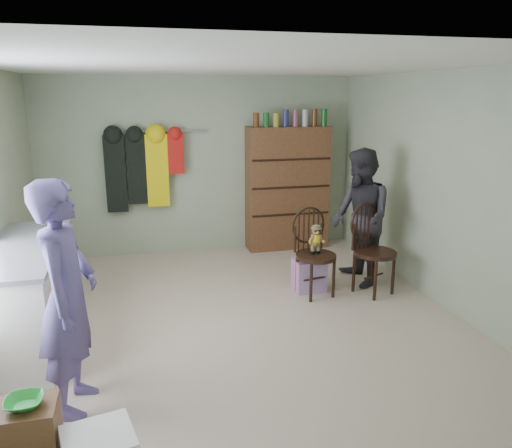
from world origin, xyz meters
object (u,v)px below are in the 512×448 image
object	(u,v)px
chair_front	(314,247)
chair_far	(371,245)
counter	(28,295)
dresser	(287,187)

from	to	relation	value
chair_front	chair_far	world-z (taller)	chair_far
chair_far	chair_front	bearing A→B (deg)	148.80
chair_front	counter	bearing A→B (deg)	177.24
chair_front	dresser	xyz separation A→B (m)	(0.26, 1.82, 0.35)
counter	chair_far	xyz separation A→B (m)	(3.61, 0.37, 0.09)
chair_front	dresser	world-z (taller)	dresser
counter	chair_front	bearing A→B (deg)	9.16
counter	chair_far	world-z (taller)	chair_far
chair_far	counter	bearing A→B (deg)	163.33
counter	chair_far	distance (m)	3.63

